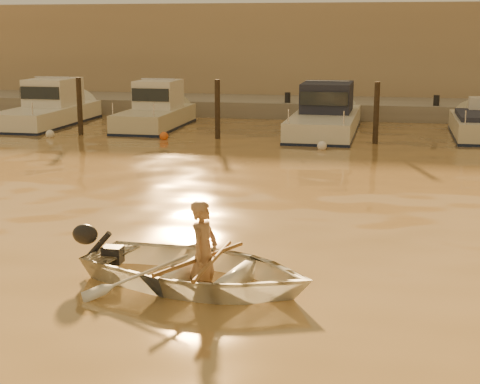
% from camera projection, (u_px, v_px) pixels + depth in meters
% --- Properties ---
extents(ground_plane, '(160.00, 160.00, 0.00)m').
position_uv_depth(ground_plane, '(361.00, 285.00, 10.80)').
color(ground_plane, olive).
rests_on(ground_plane, ground).
extents(dinghy, '(3.98, 3.21, 0.73)m').
position_uv_depth(dinghy, '(198.00, 270.00, 10.73)').
color(dinghy, silver).
rests_on(dinghy, ground_plane).
extents(person, '(0.49, 0.65, 1.58)m').
position_uv_depth(person, '(204.00, 254.00, 10.64)').
color(person, '#956E4A').
rests_on(person, dinghy).
extents(outboard_motor, '(0.96, 0.58, 0.70)m').
position_uv_depth(outboard_motor, '(111.00, 255.00, 11.32)').
color(outboard_motor, black).
rests_on(outboard_motor, dinghy).
extents(oar_port, '(0.07, 2.10, 0.13)m').
position_uv_depth(oar_port, '(213.00, 260.00, 10.59)').
color(oar_port, olive).
rests_on(oar_port, dinghy).
extents(oar_starboard, '(0.86, 1.97, 0.13)m').
position_uv_depth(oar_starboard, '(201.00, 259.00, 10.67)').
color(oar_starboard, brown).
rests_on(oar_starboard, dinghy).
extents(moored_boat_0, '(2.05, 6.60, 1.75)m').
position_uv_depth(moored_boat_0, '(47.00, 109.00, 28.52)').
color(moored_boat_0, white).
rests_on(moored_boat_0, ground_plane).
extents(moored_boat_1, '(1.87, 5.69, 1.75)m').
position_uv_depth(moored_boat_1, '(155.00, 111.00, 27.64)').
color(moored_boat_1, beige).
rests_on(moored_boat_1, ground_plane).
extents(moored_boat_2, '(2.20, 7.40, 1.75)m').
position_uv_depth(moored_boat_2, '(325.00, 115.00, 26.36)').
color(moored_boat_2, silver).
rests_on(moored_boat_2, ground_plane).
extents(piling_0, '(0.18, 0.18, 2.20)m').
position_uv_depth(piling_0, '(80.00, 109.00, 25.89)').
color(piling_0, '#2D2319').
rests_on(piling_0, ground_plane).
extents(piling_1, '(0.18, 0.18, 2.20)m').
position_uv_depth(piling_1, '(217.00, 112.00, 24.89)').
color(piling_1, '#2D2319').
rests_on(piling_1, ground_plane).
extents(piling_2, '(0.18, 0.18, 2.20)m').
position_uv_depth(piling_2, '(376.00, 116.00, 23.82)').
color(piling_2, '#2D2319').
rests_on(piling_2, ground_plane).
extents(fender_a, '(0.30, 0.30, 0.30)m').
position_uv_depth(fender_a, '(50.00, 134.00, 25.40)').
color(fender_a, white).
rests_on(fender_a, ground_plane).
extents(fender_b, '(0.30, 0.30, 0.30)m').
position_uv_depth(fender_b, '(164.00, 136.00, 24.91)').
color(fender_b, orange).
rests_on(fender_b, ground_plane).
extents(fender_c, '(0.30, 0.30, 0.30)m').
position_uv_depth(fender_c, '(322.00, 146.00, 22.87)').
color(fender_c, white).
rests_on(fender_c, ground_plane).
extents(quay, '(52.00, 4.00, 1.00)m').
position_uv_depth(quay, '(385.00, 113.00, 31.30)').
color(quay, gray).
rests_on(quay, ground_plane).
extents(waterfront_building, '(46.00, 7.00, 4.80)m').
position_uv_depth(waterfront_building, '(389.00, 55.00, 36.06)').
color(waterfront_building, '#9E8466').
rests_on(waterfront_building, quay).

